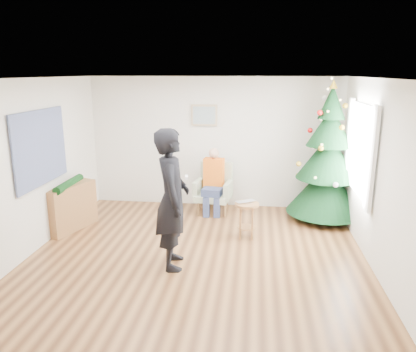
# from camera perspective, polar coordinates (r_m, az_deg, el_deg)

# --- Properties ---
(floor) EXTENTS (5.00, 5.00, 0.00)m
(floor) POSITION_cam_1_polar(r_m,az_deg,el_deg) (6.17, -1.62, -11.32)
(floor) COLOR brown
(floor) RESTS_ON ground
(ceiling) EXTENTS (5.00, 5.00, 0.00)m
(ceiling) POSITION_cam_1_polar(r_m,az_deg,el_deg) (5.56, -1.81, 13.59)
(ceiling) COLOR white
(ceiling) RESTS_ON wall_back
(wall_back) EXTENTS (5.00, 0.00, 5.00)m
(wall_back) POSITION_cam_1_polar(r_m,az_deg,el_deg) (8.16, 0.90, 4.70)
(wall_back) COLOR silver
(wall_back) RESTS_ON floor
(wall_front) EXTENTS (5.00, 0.00, 5.00)m
(wall_front) POSITION_cam_1_polar(r_m,az_deg,el_deg) (3.40, -8.04, -9.71)
(wall_front) COLOR silver
(wall_front) RESTS_ON floor
(wall_left) EXTENTS (0.00, 5.00, 5.00)m
(wall_left) POSITION_cam_1_polar(r_m,az_deg,el_deg) (6.57, -23.81, 1.06)
(wall_left) COLOR silver
(wall_left) RESTS_ON floor
(wall_right) EXTENTS (0.00, 5.00, 5.00)m
(wall_right) POSITION_cam_1_polar(r_m,az_deg,el_deg) (5.91, 23.04, -0.26)
(wall_right) COLOR silver
(wall_right) RESTS_ON floor
(window_panel) EXTENTS (0.04, 1.30, 1.40)m
(window_panel) POSITION_cam_1_polar(r_m,az_deg,el_deg) (6.80, 20.71, 3.51)
(window_panel) COLOR white
(window_panel) RESTS_ON wall_right
(curtains) EXTENTS (0.05, 1.75, 1.50)m
(curtains) POSITION_cam_1_polar(r_m,az_deg,el_deg) (6.79, 20.46, 3.52)
(curtains) COLOR white
(curtains) RESTS_ON wall_right
(christmas_tree) EXTENTS (1.41, 1.41, 2.55)m
(christmas_tree) POSITION_cam_1_polar(r_m,az_deg,el_deg) (7.67, 16.52, 2.32)
(christmas_tree) COLOR #3F2816
(christmas_tree) RESTS_ON floor
(stool) EXTENTS (0.40, 0.40, 0.60)m
(stool) POSITION_cam_1_polar(r_m,az_deg,el_deg) (6.77, 5.44, -6.18)
(stool) COLOR brown
(stool) RESTS_ON floor
(laptop) EXTENTS (0.39, 0.35, 0.03)m
(laptop) POSITION_cam_1_polar(r_m,az_deg,el_deg) (6.66, 5.50, -3.72)
(laptop) COLOR silver
(laptop) RESTS_ON stool
(armchair) EXTENTS (0.76, 0.72, 0.96)m
(armchair) POSITION_cam_1_polar(r_m,az_deg,el_deg) (7.95, 0.84, -2.60)
(armchair) COLOR #A2AF8D
(armchair) RESTS_ON floor
(seated_person) EXTENTS (0.42, 0.58, 1.26)m
(seated_person) POSITION_cam_1_polar(r_m,az_deg,el_deg) (7.82, 0.74, -0.66)
(seated_person) COLOR navy
(seated_person) RESTS_ON armchair
(standing_man) EXTENTS (0.59, 0.79, 1.97)m
(standing_man) POSITION_cam_1_polar(r_m,az_deg,el_deg) (5.59, -5.06, -3.28)
(standing_man) COLOR black
(standing_man) RESTS_ON floor
(game_controller) EXTENTS (0.06, 0.13, 0.04)m
(game_controller) POSITION_cam_1_polar(r_m,az_deg,el_deg) (5.44, -3.03, -0.18)
(game_controller) COLOR white
(game_controller) RESTS_ON standing_man
(console) EXTENTS (0.60, 1.04, 0.80)m
(console) POSITION_cam_1_polar(r_m,az_deg,el_deg) (7.45, -18.72, -4.19)
(console) COLOR brown
(console) RESTS_ON floor
(garland) EXTENTS (0.14, 0.90, 0.14)m
(garland) POSITION_cam_1_polar(r_m,az_deg,el_deg) (7.33, -18.99, -1.07)
(garland) COLOR black
(garland) RESTS_ON console
(tapestry) EXTENTS (0.03, 1.50, 1.15)m
(tapestry) POSITION_cam_1_polar(r_m,az_deg,el_deg) (6.76, -22.46, 3.71)
(tapestry) COLOR black
(tapestry) RESTS_ON wall_left
(framed_picture) EXTENTS (0.52, 0.05, 0.42)m
(framed_picture) POSITION_cam_1_polar(r_m,az_deg,el_deg) (8.07, -0.54, 8.54)
(framed_picture) COLOR tan
(framed_picture) RESTS_ON wall_back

